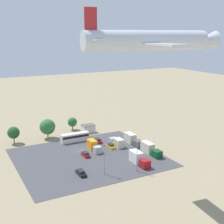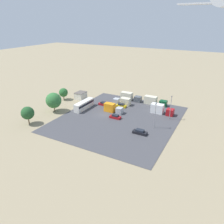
{
  "view_description": "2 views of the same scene",
  "coord_description": "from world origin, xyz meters",
  "px_view_note": "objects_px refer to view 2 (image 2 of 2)",
  "views": [
    {
      "loc": [
        37.38,
        93.53,
        38.76
      ],
      "look_at": [
        -0.8,
        21.67,
        18.31
      ],
      "focal_mm": 50.0,
      "sensor_mm": 36.0,
      "label": 1
    },
    {
      "loc": [
        63.9,
        38.81,
        33.17
      ],
      "look_at": [
        1.56,
        4.99,
        2.77
      ],
      "focal_mm": 35.0,
      "sensor_mm": 36.0,
      "label": 2
    }
  ],
  "objects_px": {
    "parked_car_1": "(140,132)",
    "parked_car_3": "(104,104)",
    "bus": "(84,105)",
    "parked_truck_3": "(130,97)",
    "parked_truck_0": "(112,108)",
    "parked_truck_4": "(154,101)",
    "parked_car_2": "(115,117)",
    "parked_truck_2": "(161,110)",
    "parked_car_0": "(121,106)",
    "parked_truck_1": "(123,101)",
    "shed_building": "(81,96)"
  },
  "relations": [
    {
      "from": "parked_car_3",
      "to": "parked_truck_4",
      "type": "distance_m",
      "value": 21.04
    },
    {
      "from": "parked_truck_0",
      "to": "parked_truck_3",
      "type": "relative_size",
      "value": 0.79
    },
    {
      "from": "bus",
      "to": "parked_car_1",
      "type": "bearing_deg",
      "value": -17.97
    },
    {
      "from": "parked_car_0",
      "to": "parked_car_1",
      "type": "xyz_separation_m",
      "value": [
        17.43,
        15.09,
        -0.02
      ]
    },
    {
      "from": "parked_car_3",
      "to": "parked_truck_2",
      "type": "bearing_deg",
      "value": 96.86
    },
    {
      "from": "parked_truck_1",
      "to": "parked_car_0",
      "type": "bearing_deg",
      "value": -166.24
    },
    {
      "from": "parked_truck_4",
      "to": "parked_car_2",
      "type": "bearing_deg",
      "value": -21.29
    },
    {
      "from": "parked_truck_0",
      "to": "parked_truck_1",
      "type": "xyz_separation_m",
      "value": [
        -9.16,
        -0.01,
        -0.15
      ]
    },
    {
      "from": "bus",
      "to": "parked_car_0",
      "type": "height_order",
      "value": "bus"
    },
    {
      "from": "parked_car_0",
      "to": "parked_car_2",
      "type": "bearing_deg",
      "value": -164.64
    },
    {
      "from": "parked_truck_2",
      "to": "parked_car_0",
      "type": "bearing_deg",
      "value": -85.83
    },
    {
      "from": "parked_car_2",
      "to": "parked_truck_1",
      "type": "relative_size",
      "value": 0.56
    },
    {
      "from": "parked_car_3",
      "to": "parked_truck_0",
      "type": "distance_m",
      "value": 8.04
    },
    {
      "from": "parked_car_2",
      "to": "parked_car_3",
      "type": "distance_m",
      "value": 13.78
    },
    {
      "from": "parked_car_1",
      "to": "parked_truck_3",
      "type": "distance_m",
      "value": 30.47
    },
    {
      "from": "bus",
      "to": "parked_car_2",
      "type": "height_order",
      "value": "bus"
    },
    {
      "from": "parked_car_1",
      "to": "parked_truck_0",
      "type": "height_order",
      "value": "parked_truck_0"
    },
    {
      "from": "parked_car_2",
      "to": "bus",
      "type": "bearing_deg",
      "value": 81.53
    },
    {
      "from": "parked_car_0",
      "to": "parked_truck_0",
      "type": "distance_m",
      "value": 6.29
    },
    {
      "from": "parked_car_1",
      "to": "parked_truck_3",
      "type": "bearing_deg",
      "value": 30.17
    },
    {
      "from": "parked_truck_0",
      "to": "parked_car_2",
      "type": "bearing_deg",
      "value": 38.44
    },
    {
      "from": "shed_building",
      "to": "parked_car_3",
      "type": "bearing_deg",
      "value": 81.18
    },
    {
      "from": "shed_building",
      "to": "parked_truck_0",
      "type": "relative_size",
      "value": 0.68
    },
    {
      "from": "parked_truck_1",
      "to": "parked_truck_2",
      "type": "relative_size",
      "value": 0.86
    },
    {
      "from": "parked_car_2",
      "to": "parked_truck_4",
      "type": "bearing_deg",
      "value": -21.29
    },
    {
      "from": "parked_car_3",
      "to": "parked_truck_0",
      "type": "height_order",
      "value": "parked_truck_0"
    },
    {
      "from": "parked_truck_3",
      "to": "parked_car_2",
      "type": "bearing_deg",
      "value": 9.2
    },
    {
      "from": "parked_car_2",
      "to": "parked_truck_1",
      "type": "height_order",
      "value": "parked_truck_1"
    },
    {
      "from": "parked_car_1",
      "to": "parked_car_3",
      "type": "relative_size",
      "value": 1.07
    },
    {
      "from": "parked_truck_2",
      "to": "parked_truck_1",
      "type": "bearing_deg",
      "value": -96.11
    },
    {
      "from": "parked_truck_2",
      "to": "parked_car_1",
      "type": "bearing_deg",
      "value": -2.98
    },
    {
      "from": "parked_car_3",
      "to": "parked_truck_3",
      "type": "distance_m",
      "value": 12.72
    },
    {
      "from": "shed_building",
      "to": "parked_car_0",
      "type": "bearing_deg",
      "value": 88.91
    },
    {
      "from": "bus",
      "to": "parked_car_2",
      "type": "xyz_separation_m",
      "value": [
        2.26,
        15.18,
        -1.08
      ]
    },
    {
      "from": "parked_car_0",
      "to": "bus",
      "type": "bearing_deg",
      "value": 125.1
    },
    {
      "from": "bus",
      "to": "parked_truck_0",
      "type": "xyz_separation_m",
      "value": [
        -2.39,
        11.49,
        -0.17
      ]
    },
    {
      "from": "bus",
      "to": "parked_truck_2",
      "type": "distance_m",
      "value": 29.89
    },
    {
      "from": "parked_car_0",
      "to": "parked_truck_2",
      "type": "height_order",
      "value": "parked_truck_2"
    },
    {
      "from": "parked_car_2",
      "to": "parked_truck_3",
      "type": "xyz_separation_m",
      "value": [
        -19.74,
        -3.2,
        0.96
      ]
    },
    {
      "from": "parked_truck_1",
      "to": "shed_building",
      "type": "bearing_deg",
      "value": 97.48
    },
    {
      "from": "parked_truck_2",
      "to": "parked_truck_3",
      "type": "relative_size",
      "value": 0.92
    },
    {
      "from": "parked_truck_3",
      "to": "bus",
      "type": "bearing_deg",
      "value": -34.43
    },
    {
      "from": "parked_truck_1",
      "to": "parked_truck_3",
      "type": "distance_m",
      "value": 5.96
    },
    {
      "from": "parked_car_3",
      "to": "parked_truck_2",
      "type": "height_order",
      "value": "parked_truck_2"
    },
    {
      "from": "shed_building",
      "to": "parked_car_2",
      "type": "bearing_deg",
      "value": 64.31
    },
    {
      "from": "parked_car_0",
      "to": "parked_truck_1",
      "type": "xyz_separation_m",
      "value": [
        -2.97,
        -0.73,
        0.73
      ]
    },
    {
      "from": "parked_car_2",
      "to": "parked_car_3",
      "type": "xyz_separation_m",
      "value": [
        -9.2,
        -10.26,
        -0.0
      ]
    },
    {
      "from": "parked_car_2",
      "to": "parked_truck_2",
      "type": "distance_m",
      "value": 17.78
    },
    {
      "from": "parked_truck_4",
      "to": "bus",
      "type": "bearing_deg",
      "value": -52.35
    },
    {
      "from": "parked_car_0",
      "to": "parked_truck_3",
      "type": "height_order",
      "value": "parked_truck_3"
    }
  ]
}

